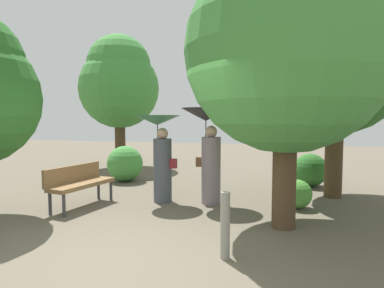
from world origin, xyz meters
name	(u,v)px	position (x,y,z in m)	size (l,w,h in m)	color
ground_plane	(126,254)	(0.00, 0.00, 0.00)	(40.00, 40.00, 0.00)	brown
person_left	(160,145)	(-0.56, 2.74, 1.21)	(0.98, 0.98, 1.85)	#474C56
person_right	(208,139)	(0.44, 2.89, 1.36)	(1.04, 1.04, 2.00)	gray
park_bench	(79,182)	(-1.99, 1.92, 0.51)	(0.72, 1.56, 0.83)	#38383D
tree_near_left	(119,82)	(-3.85, 7.22, 3.13)	(2.90, 2.90, 4.82)	#4C3823
tree_near_right	(337,57)	(3.06, 4.19, 3.14)	(2.95, 2.95, 4.85)	#4C3823
tree_mid_right	(287,35)	(1.98, 1.67, 3.08)	(3.24, 3.24, 4.89)	#4C3823
bush_path_left	(125,164)	(-2.37, 4.67, 0.51)	(1.01, 1.01, 1.01)	#428C3D
bush_path_right	(310,170)	(2.66, 5.29, 0.43)	(0.87, 0.87, 0.87)	#2D6B28
bush_behind_bench	(297,194)	(2.24, 2.95, 0.29)	(0.57, 0.57, 0.57)	#4C9338
path_marker_post	(225,225)	(1.26, 0.21, 0.43)	(0.12, 0.12, 0.85)	gray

